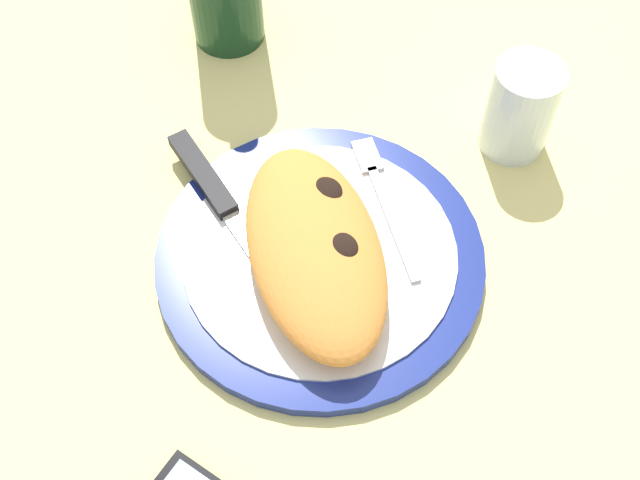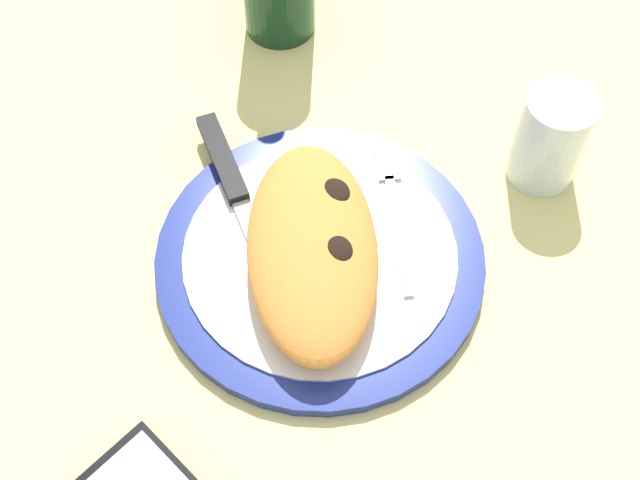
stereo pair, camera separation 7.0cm
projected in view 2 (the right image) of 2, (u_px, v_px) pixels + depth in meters
ground_plane at (320, 270)px, 74.49cm from camera, size 150.00×150.00×3.00cm
plate at (320, 257)px, 72.57cm from camera, size 30.11×30.11×1.66cm
calzone at (313, 248)px, 69.11cm from camera, size 24.49×15.53×4.98cm
fork at (394, 205)px, 74.42cm from camera, size 17.25×4.33×0.40cm
knife at (233, 184)px, 75.40cm from camera, size 25.42×4.99×1.20cm
water_glass at (548, 144)px, 75.38cm from camera, size 6.69×6.69×9.95cm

